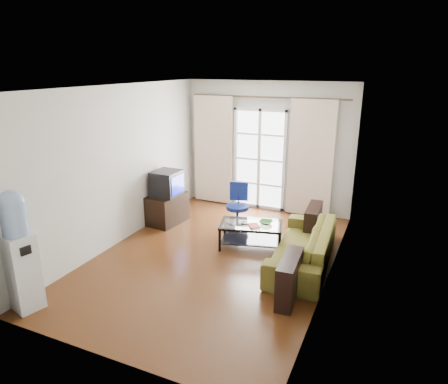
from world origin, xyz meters
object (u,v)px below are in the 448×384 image
(coffee_table, at_px, (251,232))
(water_cooler, at_px, (19,249))
(crt_tv, at_px, (166,183))
(task_chair, at_px, (238,215))
(sofa, at_px, (303,246))
(tv_stand, at_px, (167,209))

(coffee_table, distance_m, water_cooler, 3.54)
(crt_tv, bearing_deg, task_chair, 13.64)
(sofa, xyz_separation_m, crt_tv, (-2.86, 0.62, 0.52))
(coffee_table, relative_size, crt_tv, 2.12)
(water_cooler, bearing_deg, sofa, 57.31)
(sofa, height_order, tv_stand, sofa)
(sofa, distance_m, tv_stand, 2.92)
(sofa, distance_m, task_chair, 1.74)
(water_cooler, bearing_deg, task_chair, 83.04)
(coffee_table, bearing_deg, crt_tv, 169.09)
(tv_stand, distance_m, task_chair, 1.41)
(task_chair, bearing_deg, coffee_table, -66.43)
(task_chair, distance_m, water_cooler, 3.88)
(sofa, distance_m, crt_tv, 2.97)
(tv_stand, relative_size, crt_tv, 1.44)
(task_chair, xyz_separation_m, water_cooler, (-1.47, -3.54, 0.58))
(tv_stand, xyz_separation_m, crt_tv, (-0.00, -0.01, 0.53))
(crt_tv, height_order, water_cooler, water_cooler)
(water_cooler, bearing_deg, coffee_table, 70.93)
(coffee_table, xyz_separation_m, tv_stand, (-1.90, 0.37, 0.01))
(tv_stand, xyz_separation_m, water_cooler, (-0.09, -3.25, 0.55))
(sofa, height_order, task_chair, task_chair)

